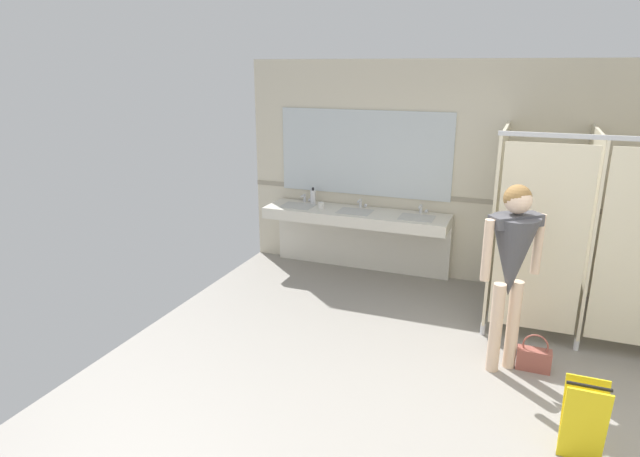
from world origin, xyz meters
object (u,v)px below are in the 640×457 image
handbag (534,358)px  paper_cup (321,205)px  soap_dispenser (313,196)px  person_standing (512,256)px  wet_floor_sign (584,422)px

handbag → paper_cup: 3.22m
soap_dispenser → paper_cup: (0.20, -0.21, -0.05)m
soap_dispenser → person_standing: bearing=-36.0°
person_standing → soap_dispenser: person_standing is taller
soap_dispenser → paper_cup: 0.30m
person_standing → wet_floor_sign: size_ratio=2.83×
soap_dispenser → paper_cup: soap_dispenser is taller
handbag → soap_dispenser: (-2.88, 1.81, 0.84)m
person_standing → wet_floor_sign: person_standing is taller
person_standing → paper_cup: size_ratio=20.77×
person_standing → handbag: bearing=16.0°
handbag → wet_floor_sign: bearing=-74.7°
person_standing → soap_dispenser: size_ratio=7.88×
person_standing → handbag: person_standing is taller
soap_dispenser → handbag: bearing=-32.2°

